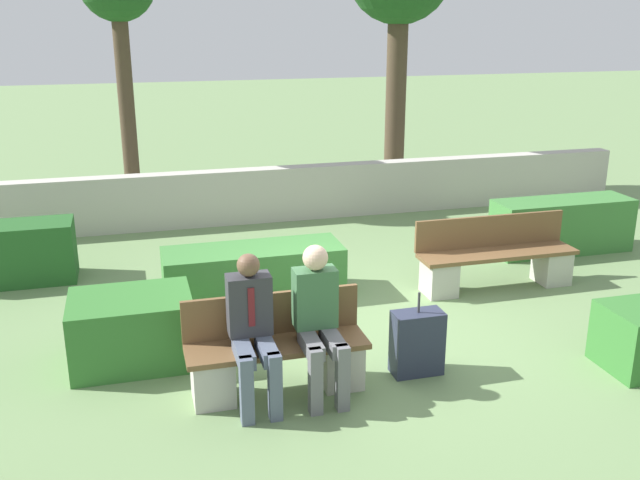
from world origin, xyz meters
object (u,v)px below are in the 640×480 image
bench_left_side (496,261)px  person_seated_man (252,324)px  bench_front (277,357)px  person_seated_woman (319,314)px  suitcase (417,343)px

bench_left_side → person_seated_man: (-3.40, -1.94, 0.40)m
bench_front → person_seated_woman: person_seated_woman is taller
bench_front → person_seated_woman: bearing=-20.8°
bench_left_side → suitcase: bench_left_side is taller
bench_left_side → person_seated_woman: size_ratio=1.47×
person_seated_woman → suitcase: 1.10m
bench_front → person_seated_woman: (0.35, -0.13, 0.43)m
bench_left_side → person_seated_woman: person_seated_woman is taller
bench_front → bench_left_side: 3.64m
bench_front → bench_left_side: same height
bench_left_side → bench_front: bearing=-152.6°
bench_left_side → suitcase: size_ratio=2.44×
person_seated_woman → suitcase: (0.99, 0.10, -0.45)m
person_seated_woman → suitcase: size_ratio=1.66×
bench_front → suitcase: (1.35, -0.03, -0.02)m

